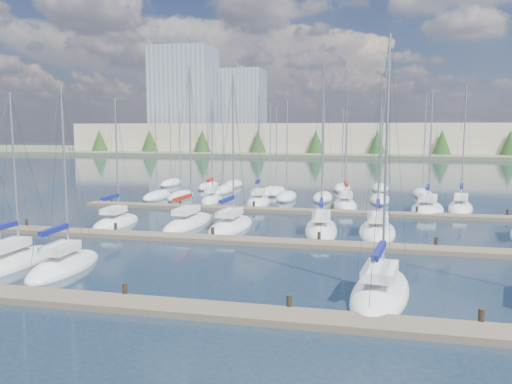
% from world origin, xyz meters
% --- Properties ---
extents(ground, '(400.00, 400.00, 0.00)m').
position_xyz_m(ground, '(0.00, 60.00, 0.00)').
color(ground, '#1F2E3E').
rests_on(ground, ground).
extents(dock_near, '(44.00, 1.93, 1.10)m').
position_xyz_m(dock_near, '(0.00, 2.01, 0.15)').
color(dock_near, '#6B5E4C').
rests_on(dock_near, ground).
extents(dock_mid, '(44.00, 1.93, 1.10)m').
position_xyz_m(dock_mid, '(0.00, 16.01, 0.15)').
color(dock_mid, '#6B5E4C').
rests_on(dock_mid, ground).
extents(dock_far, '(44.00, 1.93, 1.10)m').
position_xyz_m(dock_far, '(0.00, 30.01, 0.15)').
color(dock_far, '#6B5E4C').
rests_on(dock_far, ground).
extents(sailboat_h, '(2.57, 6.67, 11.51)m').
position_xyz_m(sailboat_h, '(-13.73, 20.16, 0.18)').
color(sailboat_h, white).
rests_on(sailboat_h, ground).
extents(sailboat_k, '(3.33, 9.61, 14.20)m').
position_xyz_m(sailboat_k, '(3.74, 21.37, 0.19)').
color(sailboat_k, white).
rests_on(sailboat_k, ground).
extents(sailboat_c, '(2.78, 6.81, 11.51)m').
position_xyz_m(sailboat_c, '(-10.03, 7.03, 0.18)').
color(sailboat_c, white).
rests_on(sailboat_c, ground).
extents(sailboat_o, '(3.28, 7.11, 13.06)m').
position_xyz_m(sailboat_o, '(-4.46, 35.14, 0.19)').
color(sailboat_o, white).
rests_on(sailboat_o, ground).
extents(sailboat_l, '(2.93, 8.68, 13.07)m').
position_xyz_m(sailboat_l, '(8.16, 21.63, 0.18)').
color(sailboat_l, white).
rests_on(sailboat_l, ground).
extents(sailboat_e, '(3.90, 8.79, 13.48)m').
position_xyz_m(sailboat_e, '(8.04, 6.29, 0.18)').
color(sailboat_e, white).
rests_on(sailboat_e, ground).
extents(sailboat_i, '(2.99, 8.84, 14.18)m').
position_xyz_m(sailboat_i, '(-7.64, 21.47, 0.19)').
color(sailboat_i, white).
rests_on(sailboat_i, ground).
extents(sailboat_b, '(2.49, 7.92, 11.10)m').
position_xyz_m(sailboat_b, '(-13.54, 7.03, 0.17)').
color(sailboat_b, white).
rests_on(sailboat_b, ground).
extents(sailboat_q, '(4.46, 9.23, 12.74)m').
position_xyz_m(sailboat_q, '(13.33, 34.02, 0.17)').
color(sailboat_q, white).
rests_on(sailboat_q, ground).
extents(sailboat_p, '(3.15, 7.54, 12.61)m').
position_xyz_m(sailboat_p, '(5.08, 34.84, 0.19)').
color(sailboat_p, white).
rests_on(sailboat_p, ground).
extents(sailboat_r, '(3.76, 8.41, 13.35)m').
position_xyz_m(sailboat_r, '(16.73, 35.59, 0.19)').
color(sailboat_r, white).
rests_on(sailboat_r, ground).
extents(sailboat_n, '(2.68, 6.82, 12.30)m').
position_xyz_m(sailboat_n, '(-10.02, 35.61, 0.20)').
color(sailboat_n, white).
rests_on(sailboat_n, ground).
extents(sailboat_j, '(3.26, 8.09, 13.37)m').
position_xyz_m(sailboat_j, '(-3.70, 21.05, 0.18)').
color(sailboat_j, white).
rests_on(sailboat_j, ground).
extents(distant_boats, '(36.93, 20.75, 13.30)m').
position_xyz_m(distant_boats, '(-4.34, 43.76, 0.29)').
color(distant_boats, '#9EA0A5').
rests_on(distant_boats, ground).
extents(shoreline, '(400.00, 60.00, 38.00)m').
position_xyz_m(shoreline, '(-13.29, 149.77, 7.44)').
color(shoreline, '#666B51').
rests_on(shoreline, ground).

